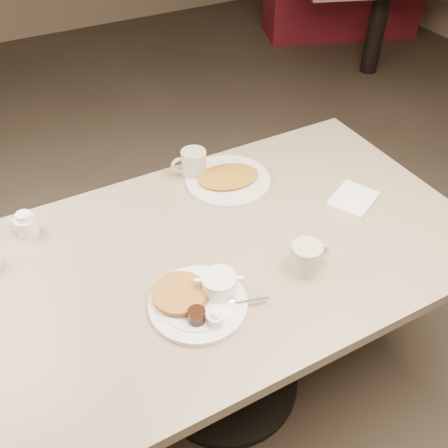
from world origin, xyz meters
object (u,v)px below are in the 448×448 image
hash_plate (228,179)px  coffee_mug_near (307,257)px  main_plate (200,297)px  creamer_right (26,225)px  coffee_mug_far (193,164)px  diner_table (227,283)px

hash_plate → coffee_mug_near: bearing=-90.5°
main_plate → creamer_right: bearing=124.8°
coffee_mug_far → hash_plate: 0.13m
main_plate → coffee_mug_far: bearing=66.0°
coffee_mug_near → coffee_mug_far: size_ratio=0.92×
coffee_mug_near → creamer_right: bearing=141.6°
coffee_mug_far → diner_table: bearing=-99.9°
diner_table → coffee_mug_far: coffee_mug_far is taller
diner_table → hash_plate: 0.36m
hash_plate → creamer_right: bearing=174.9°
diner_table → main_plate: (-0.17, -0.16, 0.19)m
coffee_mug_far → creamer_right: bearing=-176.9°
creamer_right → coffee_mug_near: bearing=-38.4°
main_plate → coffee_mug_near: 0.32m
main_plate → creamer_right: 0.60m
creamer_right → hash_plate: 0.66m
creamer_right → main_plate: bearing=-55.2°
creamer_right → coffee_mug_far: bearing=3.1°
coffee_mug_near → coffee_mug_far: (-0.08, 0.55, 0.00)m
main_plate → coffee_mug_near: coffee_mug_near is taller
hash_plate → main_plate: bearing=-126.7°
main_plate → hash_plate: 0.54m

